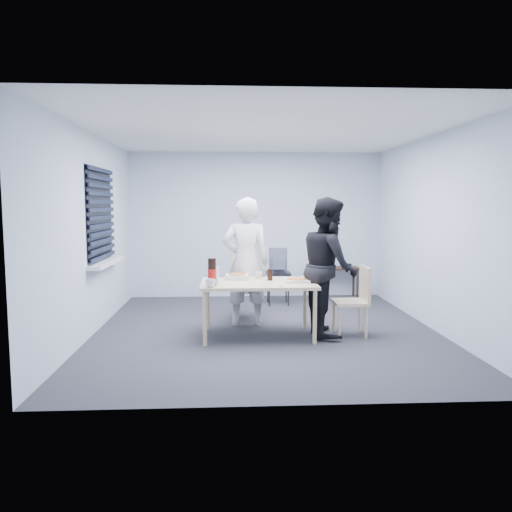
{
  "coord_description": "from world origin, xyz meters",
  "views": [
    {
      "loc": [
        -0.48,
        -6.5,
        1.69
      ],
      "look_at": [
        -0.13,
        0.1,
        0.99
      ],
      "focal_mm": 35.0,
      "sensor_mm": 36.0,
      "label": 1
    }
  ],
  "objects": [
    {
      "name": "cola_glass",
      "position": [
        0.04,
        -0.15,
        0.77
      ],
      "size": [
        0.08,
        0.08,
        0.15
      ],
      "primitive_type": "cylinder",
      "rotation": [
        0.0,
        0.0,
        0.19
      ],
      "color": "black",
      "rests_on": "dining_table"
    },
    {
      "name": "backpack",
      "position": [
        0.33,
        1.72,
        0.75
      ],
      "size": [
        0.29,
        0.21,
        0.4
      ],
      "rotation": [
        0.0,
        0.0,
        -0.21
      ],
      "color": "slate",
      "rests_on": "stool"
    },
    {
      "name": "black_box",
      "position": [
        1.64,
        2.31,
        0.58
      ],
      "size": [
        0.16,
        0.12,
        0.06
      ],
      "primitive_type": "cube",
      "rotation": [
        0.0,
        0.0,
        -0.19
      ],
      "color": "black",
      "rests_on": "side_table"
    },
    {
      "name": "pizza_box_b",
      "position": [
        0.37,
        -0.28,
        0.72
      ],
      "size": [
        0.31,
        0.31,
        0.04
      ],
      "rotation": [
        0.0,
        0.0,
        -0.42
      ],
      "color": "silver",
      "rests_on": "dining_table"
    },
    {
      "name": "plastic_cups",
      "position": [
        -0.65,
        -0.42,
        0.81
      ],
      "size": [
        0.1,
        0.1,
        0.22
      ],
      "primitive_type": "cylinder",
      "rotation": [
        0.0,
        0.0,
        0.17
      ],
      "color": "silver",
      "rests_on": "dining_table"
    },
    {
      "name": "chair_far",
      "position": [
        -0.26,
        0.78,
        0.51
      ],
      "size": [
        0.42,
        0.42,
        0.89
      ],
      "color": "beige",
      "rests_on": "ground"
    },
    {
      "name": "pizza_box_a",
      "position": [
        -0.38,
        -0.03,
        0.73
      ],
      "size": [
        0.29,
        0.29,
        0.07
      ],
      "rotation": [
        0.0,
        0.0,
        -0.1
      ],
      "color": "silver",
      "rests_on": "dining_table"
    },
    {
      "name": "chair_right",
      "position": [
        1.14,
        -0.3,
        0.51
      ],
      "size": [
        0.42,
        0.42,
        0.89
      ],
      "color": "beige",
      "rests_on": "ground"
    },
    {
      "name": "person_white",
      "position": [
        -0.25,
        0.32,
        0.89
      ],
      "size": [
        0.65,
        0.42,
        1.77
      ],
      "primitive_type": "imported",
      "rotation": [
        0.0,
        0.0,
        3.14
      ],
      "color": "silver",
      "rests_on": "ground"
    },
    {
      "name": "mug_a",
      "position": [
        -0.71,
        -0.64,
        0.75
      ],
      "size": [
        0.17,
        0.17,
        0.1
      ],
      "primitive_type": "imported",
      "rotation": [
        0.0,
        0.0,
        0.52
      ],
      "color": "white",
      "rests_on": "dining_table"
    },
    {
      "name": "rubber_band",
      "position": [
        0.14,
        -0.64,
        0.7
      ],
      "size": [
        0.07,
        0.07,
        0.0
      ],
      "primitive_type": "torus",
      "rotation": [
        0.0,
        0.0,
        0.34
      ],
      "color": "red",
      "rests_on": "dining_table"
    },
    {
      "name": "papers",
      "position": [
        1.27,
        2.28,
        0.55
      ],
      "size": [
        0.32,
        0.36,
        0.0
      ],
      "primitive_type": "cube",
      "rotation": [
        0.0,
        0.0,
        0.4
      ],
      "color": "white",
      "rests_on": "side_table"
    },
    {
      "name": "room",
      "position": [
        -2.2,
        0.4,
        1.44
      ],
      "size": [
        5.0,
        5.0,
        5.0
      ],
      "color": "#313136",
      "rests_on": "ground"
    },
    {
      "name": "side_table",
      "position": [
        1.42,
        2.28,
        0.47
      ],
      "size": [
        0.82,
        0.37,
        0.55
      ],
      "color": "#331E14",
      "rests_on": "ground"
    },
    {
      "name": "mug_b",
      "position": [
        -0.1,
        0.01,
        0.75
      ],
      "size": [
        0.1,
        0.1,
        0.09
      ],
      "primitive_type": "imported",
      "color": "white",
      "rests_on": "dining_table"
    },
    {
      "name": "person_black",
      "position": [
        0.79,
        -0.23,
        0.89
      ],
      "size": [
        0.47,
        0.86,
        1.77
      ],
      "primitive_type": "imported",
      "rotation": [
        0.0,
        0.0,
        1.57
      ],
      "color": "black",
      "rests_on": "ground"
    },
    {
      "name": "dining_table",
      "position": [
        -0.12,
        -0.28,
        0.64
      ],
      "size": [
        1.44,
        0.91,
        0.7
      ],
      "color": "beige",
      "rests_on": "ground"
    },
    {
      "name": "stool",
      "position": [
        0.33,
        1.73,
        0.44
      ],
      "size": [
        0.4,
        0.4,
        0.55
      ],
      "color": "black",
      "rests_on": "ground"
    },
    {
      "name": "soda_bottle",
      "position": [
        -0.69,
        -0.48,
        0.86
      ],
      "size": [
        0.1,
        0.1,
        0.33
      ],
      "rotation": [
        0.0,
        0.0,
        -0.36
      ],
      "color": "black",
      "rests_on": "dining_table"
    }
  ]
}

